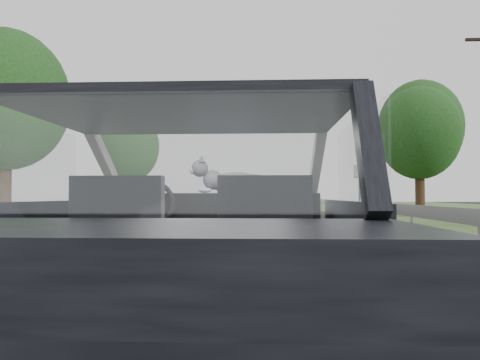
# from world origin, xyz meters

# --- Properties ---
(ground) EXTENTS (140.00, 140.00, 0.00)m
(ground) POSITION_xyz_m (0.00, 0.00, 0.00)
(ground) COLOR #272729
(ground) RESTS_ON ground
(subject_car) EXTENTS (1.80, 4.00, 1.45)m
(subject_car) POSITION_xyz_m (0.00, 0.00, 0.72)
(subject_car) COLOR black
(subject_car) RESTS_ON ground
(dashboard) EXTENTS (1.58, 0.45, 0.30)m
(dashboard) POSITION_xyz_m (0.00, 0.62, 0.85)
(dashboard) COLOR black
(dashboard) RESTS_ON subject_car
(driver_seat) EXTENTS (0.50, 0.72, 0.42)m
(driver_seat) POSITION_xyz_m (-0.40, -0.29, 0.88)
(driver_seat) COLOR black
(driver_seat) RESTS_ON subject_car
(passenger_seat) EXTENTS (0.50, 0.72, 0.42)m
(passenger_seat) POSITION_xyz_m (0.40, -0.29, 0.88)
(passenger_seat) COLOR black
(passenger_seat) RESTS_ON subject_car
(steering_wheel) EXTENTS (0.36, 0.36, 0.04)m
(steering_wheel) POSITION_xyz_m (-0.40, 0.33, 0.92)
(steering_wheel) COLOR black
(steering_wheel) RESTS_ON dashboard
(cat) EXTENTS (0.63, 0.32, 0.27)m
(cat) POSITION_xyz_m (0.19, 0.58, 1.09)
(cat) COLOR gray
(cat) RESTS_ON dashboard
(guardrail) EXTENTS (0.05, 90.00, 0.32)m
(guardrail) POSITION_xyz_m (4.30, 10.00, 0.58)
(guardrail) COLOR gray
(guardrail) RESTS_ON ground
(other_car) EXTENTS (2.49, 5.26, 1.68)m
(other_car) POSITION_xyz_m (-1.14, 23.46, 0.84)
(other_car) COLOR #BEBEBE
(other_car) RESTS_ON ground
(highway_sign) EXTENTS (0.39, 0.91, 2.32)m
(highway_sign) POSITION_xyz_m (4.58, 17.73, 1.16)
(highway_sign) COLOR #104F21
(highway_sign) RESTS_ON ground
(tree_2) EXTENTS (4.91, 4.91, 7.00)m
(tree_2) POSITION_xyz_m (9.25, 24.12, 3.50)
(tree_2) COLOR #163612
(tree_2) RESTS_ON ground
(tree_3) EXTENTS (6.59, 6.59, 9.35)m
(tree_3) POSITION_xyz_m (12.11, 32.54, 4.67)
(tree_3) COLOR #163612
(tree_3) RESTS_ON ground
(tree_5) EXTENTS (4.78, 4.78, 7.20)m
(tree_5) POSITION_xyz_m (-9.53, 14.50, 3.60)
(tree_5) COLOR #163612
(tree_5) RESTS_ON ground
(tree_6) EXTENTS (5.94, 5.94, 7.02)m
(tree_6) POSITION_xyz_m (-9.58, 30.71, 3.51)
(tree_6) COLOR #163612
(tree_6) RESTS_ON ground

